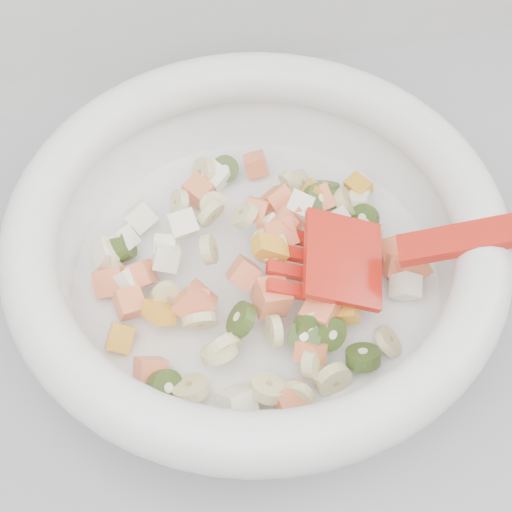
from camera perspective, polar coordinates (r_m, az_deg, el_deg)
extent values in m
cube|color=gray|center=(1.08, 10.67, -14.25)|extent=(2.00, 0.60, 0.90)
cylinder|color=white|center=(0.64, 0.00, -2.01)|extent=(0.31, 0.31, 0.02)
torus|color=white|center=(0.58, 0.00, 1.90)|extent=(0.38, 0.38, 0.04)
cylinder|color=#CBB587|center=(0.58, -2.38, -6.69)|extent=(0.04, 0.02, 0.04)
cylinder|color=#CBB587|center=(0.64, -10.63, 0.09)|extent=(0.02, 0.04, 0.04)
cylinder|color=#CBB587|center=(0.58, 5.63, -8.94)|extent=(0.04, 0.02, 0.04)
cylinder|color=#CBB587|center=(0.60, -6.51, -2.91)|extent=(0.03, 0.02, 0.03)
cylinder|color=#CBB587|center=(0.60, 9.57, -6.12)|extent=(0.02, 0.03, 0.03)
cylinder|color=#CBB587|center=(0.68, -3.84, 6.07)|extent=(0.02, 0.03, 0.03)
cylinder|color=#CBB587|center=(0.64, -10.52, -1.22)|extent=(0.03, 0.03, 0.03)
cylinder|color=#CBB587|center=(0.67, 3.18, 5.37)|extent=(0.03, 0.03, 0.03)
cylinder|color=#CBB587|center=(0.57, -4.78, -9.59)|extent=(0.04, 0.04, 0.02)
cylinder|color=#CBB587|center=(0.57, 4.26, -7.76)|extent=(0.03, 0.03, 0.03)
cylinder|color=#CBB587|center=(0.59, 0.91, 0.74)|extent=(0.03, 0.03, 0.01)
cylinder|color=#CBB587|center=(0.60, -3.43, 0.47)|extent=(0.02, 0.03, 0.03)
cylinder|color=#CBB587|center=(0.56, 0.84, -9.60)|extent=(0.04, 0.04, 0.02)
cylinder|color=#CBB587|center=(0.57, 1.31, -5.49)|extent=(0.01, 0.03, 0.03)
cylinder|color=#CBB587|center=(0.57, -2.72, -6.95)|extent=(0.03, 0.03, 0.02)
cylinder|color=#CBB587|center=(0.66, 6.46, 3.90)|extent=(0.03, 0.03, 0.03)
cylinder|color=#CBB587|center=(0.58, 4.14, -4.70)|extent=(0.03, 0.01, 0.03)
cylinder|color=#CBB587|center=(0.62, -0.85, 2.98)|extent=(0.02, 0.03, 0.03)
cylinder|color=#CBB587|center=(0.63, -3.34, 3.09)|extent=(0.03, 0.02, 0.03)
cylinder|color=#CBB587|center=(0.57, 2.91, -10.24)|extent=(0.03, 0.02, 0.03)
cylinder|color=#CBB587|center=(0.59, -4.10, -4.74)|extent=(0.04, 0.02, 0.04)
cylinder|color=#CBB587|center=(0.61, 4.59, 1.14)|extent=(0.02, 0.03, 0.02)
cylinder|color=#CBB587|center=(0.65, -5.62, 3.90)|extent=(0.02, 0.03, 0.03)
cylinder|color=#CBB587|center=(0.67, 2.52, 5.27)|extent=(0.02, 0.03, 0.03)
cylinder|color=#CBB587|center=(0.64, -3.14, 3.72)|extent=(0.03, 0.03, 0.02)
cube|color=#F67F4D|center=(0.57, 3.96, -7.03)|extent=(0.03, 0.03, 0.03)
cube|color=#F67F4D|center=(0.59, -4.47, -3.15)|extent=(0.02, 0.03, 0.03)
cube|color=#F67F4D|center=(0.63, -10.51, -1.88)|extent=(0.03, 0.03, 0.03)
cube|color=#F67F4D|center=(0.67, -4.25, 4.73)|extent=(0.03, 0.03, 0.03)
cube|color=#F67F4D|center=(0.62, 2.64, 2.79)|extent=(0.03, 0.02, 0.03)
cube|color=#F67F4D|center=(0.62, 0.02, 3.34)|extent=(0.03, 0.03, 0.02)
cube|color=#F67F4D|center=(0.59, -0.93, -1.25)|extent=(0.03, 0.03, 0.03)
cube|color=#F67F4D|center=(0.65, 4.85, 4.13)|extent=(0.03, 0.03, 0.03)
cube|color=#F67F4D|center=(0.62, -8.32, -1.32)|extent=(0.03, 0.03, 0.03)
cube|color=#F67F4D|center=(0.59, -4.48, -3.44)|extent=(0.04, 0.03, 0.04)
cube|color=#F67F4D|center=(0.58, 1.14, -3.02)|extent=(0.03, 0.02, 0.03)
cube|color=#F67F4D|center=(0.69, 0.00, 6.66)|extent=(0.02, 0.02, 0.02)
cube|color=#F67F4D|center=(0.58, 4.75, -4.23)|extent=(0.04, 0.03, 0.03)
cube|color=#F67F4D|center=(0.64, 10.94, -0.99)|extent=(0.04, 0.04, 0.03)
cube|color=#F67F4D|center=(0.63, 10.07, -0.76)|extent=(0.02, 0.03, 0.03)
cube|color=#F67F4D|center=(0.60, 1.59, 1.63)|extent=(0.03, 0.03, 0.03)
cube|color=#F67F4D|center=(0.60, 1.73, 2.24)|extent=(0.03, 0.03, 0.03)
cube|color=#F67F4D|center=(0.61, -9.19, -3.40)|extent=(0.03, 0.03, 0.03)
cube|color=#F67F4D|center=(0.57, 2.50, -10.35)|extent=(0.03, 0.03, 0.03)
cube|color=#F67F4D|center=(0.59, -7.70, -8.40)|extent=(0.03, 0.03, 0.04)
cube|color=#F67F4D|center=(0.64, 1.58, 3.96)|extent=(0.03, 0.04, 0.03)
cube|color=#F67F4D|center=(0.64, 10.08, 0.52)|extent=(0.03, 0.03, 0.03)
cylinder|color=#5B842C|center=(0.64, -9.63, 0.63)|extent=(0.03, 0.03, 0.03)
cylinder|color=#5B842C|center=(0.57, 3.61, -5.93)|extent=(0.04, 0.04, 0.02)
cylinder|color=#5B842C|center=(0.66, 4.88, 4.86)|extent=(0.04, 0.04, 0.03)
cylinder|color=#5B842C|center=(0.65, 4.62, 4.16)|extent=(0.04, 0.04, 0.03)
cylinder|color=#5B842C|center=(0.58, 5.27, -5.57)|extent=(0.04, 0.03, 0.03)
cylinder|color=#5B842C|center=(0.58, 3.93, -5.16)|extent=(0.03, 0.02, 0.03)
cylinder|color=#5B842C|center=(0.58, -6.62, -9.53)|extent=(0.04, 0.04, 0.03)
cylinder|color=#5B842C|center=(0.69, -2.25, 6.36)|extent=(0.04, 0.03, 0.03)
cylinder|color=#5B842C|center=(0.57, -1.07, -4.63)|extent=(0.03, 0.04, 0.03)
cylinder|color=#5B842C|center=(0.59, 7.79, -7.30)|extent=(0.03, 0.03, 0.02)
cylinder|color=#5B842C|center=(0.66, 7.86, 2.71)|extent=(0.03, 0.03, 0.02)
cube|color=white|center=(0.57, -1.35, -10.69)|extent=(0.03, 0.03, 0.03)
cube|color=white|center=(0.64, 7.57, 1.47)|extent=(0.03, 0.03, 0.03)
cube|color=white|center=(0.62, -9.21, -1.80)|extent=(0.03, 0.03, 0.03)
cube|color=white|center=(0.63, -5.41, 2.28)|extent=(0.03, 0.03, 0.03)
cube|color=white|center=(0.64, -9.65, 1.09)|extent=(0.03, 0.03, 0.03)
cube|color=white|center=(0.64, -10.57, 0.13)|extent=(0.03, 0.02, 0.03)
cube|color=white|center=(0.62, 10.82, -2.19)|extent=(0.03, 0.03, 0.03)
cube|color=white|center=(0.64, 6.23, 2.44)|extent=(0.02, 0.02, 0.02)
cube|color=white|center=(0.64, 8.07, 1.02)|extent=(0.03, 0.03, 0.03)
cube|color=white|center=(0.62, -6.57, -0.09)|extent=(0.03, 0.03, 0.03)
cube|color=white|center=(0.63, 2.99, 3.35)|extent=(0.03, 0.03, 0.03)
cube|color=white|center=(0.66, -8.40, 2.86)|extent=(0.03, 0.03, 0.03)
cube|color=white|center=(0.68, -2.95, 5.75)|extent=(0.03, 0.03, 0.03)
cube|color=white|center=(0.67, 7.48, 3.83)|extent=(0.02, 0.03, 0.02)
cube|color=white|center=(0.63, -6.63, 0.67)|extent=(0.02, 0.03, 0.02)
cube|color=white|center=(0.61, 1.20, 1.87)|extent=(0.03, 0.03, 0.03)
cube|color=#FFA72E|center=(0.59, -7.02, -4.08)|extent=(0.03, 0.03, 0.03)
cube|color=#FFA72E|center=(0.68, 7.47, 5.04)|extent=(0.03, 0.03, 0.02)
cube|color=#FFA72E|center=(0.59, 6.40, -4.05)|extent=(0.03, 0.02, 0.02)
cube|color=#FFA72E|center=(0.65, 4.53, 4.49)|extent=(0.03, 0.03, 0.03)
cube|color=#FFA72E|center=(0.58, 1.03, 0.59)|extent=(0.03, 0.02, 0.02)
cube|color=#FFA72E|center=(0.60, -9.87, -5.91)|extent=(0.03, 0.03, 0.03)
cube|color=red|center=(0.59, 6.35, -0.26)|extent=(0.08, 0.09, 0.04)
cube|color=red|center=(0.60, 2.21, 1.55)|extent=(0.03, 0.02, 0.02)
cube|color=red|center=(0.59, 2.23, 0.26)|extent=(0.03, 0.02, 0.02)
cube|color=red|center=(0.58, 2.24, -1.06)|extent=(0.03, 0.02, 0.02)
cube|color=red|center=(0.57, 2.25, -2.43)|extent=(0.03, 0.02, 0.02)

